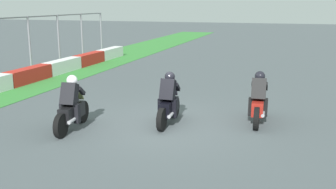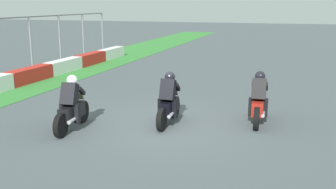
# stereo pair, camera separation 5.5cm
# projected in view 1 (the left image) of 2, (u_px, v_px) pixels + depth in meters

# --- Properties ---
(ground_plane) EXTENTS (120.00, 120.00, 0.00)m
(ground_plane) POSITION_uv_depth(u_px,v_px,m) (166.00, 125.00, 11.28)
(ground_plane) COLOR #464E52
(rider_lane_a) EXTENTS (2.04, 0.55, 1.51)m
(rider_lane_a) POSITION_uv_depth(u_px,v_px,m) (258.00, 102.00, 11.38)
(rider_lane_a) COLOR black
(rider_lane_a) RESTS_ON ground_plane
(rider_lane_b) EXTENTS (2.04, 0.55, 1.51)m
(rider_lane_b) POSITION_uv_depth(u_px,v_px,m) (169.00, 103.00, 11.29)
(rider_lane_b) COLOR black
(rider_lane_b) RESTS_ON ground_plane
(rider_lane_c) EXTENTS (2.04, 0.58, 1.51)m
(rider_lane_c) POSITION_uv_depth(u_px,v_px,m) (72.00, 108.00, 10.76)
(rider_lane_c) COLOR black
(rider_lane_c) RESTS_ON ground_plane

